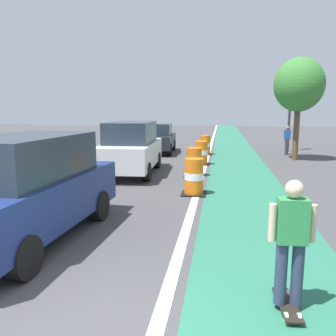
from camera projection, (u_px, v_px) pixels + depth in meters
bike_lane_strip at (239, 167)px, 15.13m from camera, size 2.50×80.00×0.01m
lane_divider_stripe at (205, 166)px, 15.36m from camera, size 0.20×80.00×0.01m
skateboarder_on_lane at (291, 242)px, 4.24m from camera, size 0.57×0.81×1.69m
parked_suv_nearest at (27, 188)px, 6.55m from camera, size 2.09×4.69×2.04m
parked_suv_second at (131, 148)px, 13.49m from camera, size 2.10×4.69×2.04m
parked_sedan_third at (157, 139)px, 19.96m from camera, size 2.09×4.19×1.70m
traffic_barrel_front at (194, 177)px, 10.21m from camera, size 0.73×0.73×1.09m
traffic_barrel_mid at (194, 162)px, 13.01m from camera, size 0.73×0.73×1.09m
traffic_barrel_back at (201, 153)px, 15.76m from camera, size 0.73×0.73×1.09m
traffic_barrel_far at (205, 145)px, 19.20m from camera, size 0.73×0.73×1.09m
traffic_light_corner at (291, 92)px, 20.27m from camera, size 0.41×0.32×5.10m
pedestrian_crossing at (287, 139)px, 19.13m from camera, size 0.34×0.20×1.61m
street_tree_sidewalk at (299, 85)px, 16.67m from camera, size 2.40×2.40×5.00m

